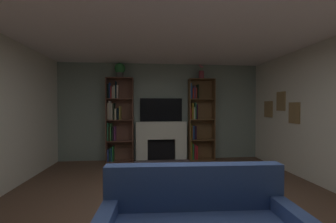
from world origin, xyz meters
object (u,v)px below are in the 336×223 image
(potted_plant, at_px, (120,70))
(vase_with_flowers, at_px, (201,74))
(fireplace, at_px, (161,140))
(bookshelf_left, at_px, (117,119))
(bookshelf_right, at_px, (198,121))
(coffee_table, at_px, (185,199))
(tv, at_px, (161,110))

(potted_plant, relative_size, vase_with_flowers, 0.99)
(fireplace, distance_m, vase_with_flowers, 2.11)
(bookshelf_left, height_order, vase_with_flowers, vase_with_flowers)
(bookshelf_left, xyz_separation_m, bookshelf_right, (2.21, 0.01, -0.06))
(fireplace, xyz_separation_m, coffee_table, (0.05, -3.39, -0.20))
(bookshelf_left, relative_size, bookshelf_right, 1.00)
(fireplace, height_order, potted_plant, potted_plant)
(bookshelf_right, distance_m, potted_plant, 2.52)
(bookshelf_right, xyz_separation_m, coffee_table, (-0.96, -3.39, -0.71))
(coffee_table, bearing_deg, fireplace, 90.84)
(fireplace, height_order, vase_with_flowers, vase_with_flowers)
(bookshelf_left, bearing_deg, fireplace, 0.35)
(fireplace, distance_m, bookshelf_right, 1.14)
(fireplace, distance_m, bookshelf_left, 1.33)
(tv, relative_size, bookshelf_left, 0.52)
(fireplace, relative_size, tv, 1.27)
(bookshelf_left, relative_size, potted_plant, 5.65)
(bookshelf_right, bearing_deg, potted_plant, -178.94)
(tv, distance_m, coffee_table, 3.62)
(tv, xyz_separation_m, vase_with_flowers, (1.10, -0.12, 0.98))
(vase_with_flowers, height_order, coffee_table, vase_with_flowers)
(tv, relative_size, potted_plant, 2.94)
(bookshelf_left, bearing_deg, bookshelf_right, 0.21)
(tv, height_order, vase_with_flowers, vase_with_flowers)
(fireplace, relative_size, bookshelf_left, 0.66)
(bookshelf_right, height_order, potted_plant, potted_plant)
(fireplace, xyz_separation_m, bookshelf_left, (-1.20, -0.01, 0.58))
(potted_plant, height_order, vase_with_flowers, vase_with_flowers)
(tv, bearing_deg, fireplace, -90.00)
(fireplace, distance_m, coffee_table, 3.39)
(bookshelf_right, relative_size, potted_plant, 5.65)
(bookshelf_left, relative_size, coffee_table, 2.25)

